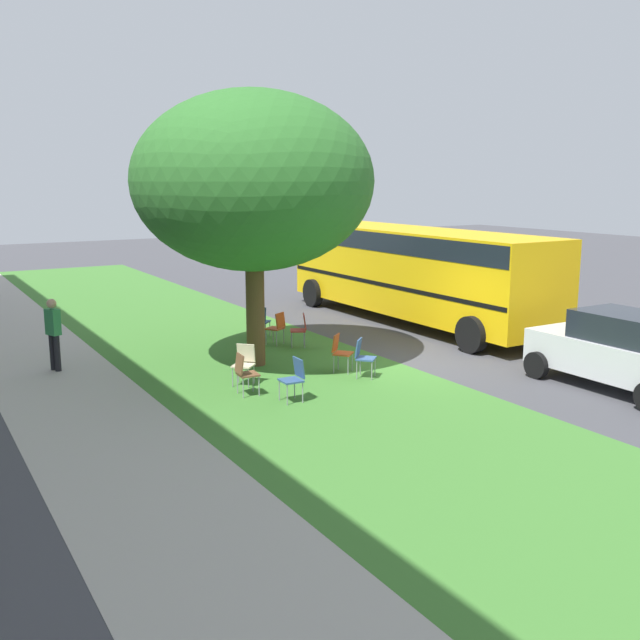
# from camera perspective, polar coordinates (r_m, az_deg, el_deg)

# --- Properties ---
(ground) EXTENTS (80.00, 80.00, 0.00)m
(ground) POSITION_cam_1_polar(r_m,az_deg,el_deg) (17.47, 7.08, -3.42)
(ground) COLOR #424247
(grass_verge) EXTENTS (48.00, 6.00, 0.01)m
(grass_verge) POSITION_cam_1_polar(r_m,az_deg,el_deg) (15.76, -2.18, -4.93)
(grass_verge) COLOR #3D752D
(grass_verge) RESTS_ON ground
(sidewalk_strip) EXTENTS (48.00, 2.80, 0.01)m
(sidewalk_strip) POSITION_cam_1_polar(r_m,az_deg,el_deg) (14.27, -17.99, -7.19)
(sidewalk_strip) COLOR #ADA89E
(sidewalk_strip) RESTS_ON ground
(street_tree) EXTENTS (5.54, 5.54, 6.37)m
(street_tree) POSITION_cam_1_polar(r_m,az_deg,el_deg) (16.70, -5.35, 10.89)
(street_tree) COLOR brown
(street_tree) RESTS_ON ground
(chair_0) EXTENTS (0.59, 0.59, 0.88)m
(chair_0) POSITION_cam_1_polar(r_m,az_deg,el_deg) (20.08, -4.75, 0.05)
(chair_0) COLOR #335184
(chair_0) RESTS_ON ground
(chair_1) EXTENTS (0.56, 0.56, 0.88)m
(chair_1) POSITION_cam_1_polar(r_m,az_deg,el_deg) (18.92, -1.55, -0.60)
(chair_1) COLOR #B7332D
(chair_1) RESTS_ON ground
(chair_2) EXTENTS (0.57, 0.57, 0.88)m
(chair_2) POSITION_cam_1_polar(r_m,az_deg,el_deg) (19.16, -3.44, -0.46)
(chair_2) COLOR #C64C1E
(chair_2) RESTS_ON ground
(chair_3) EXTENTS (0.44, 0.44, 0.88)m
(chair_3) POSITION_cam_1_polar(r_m,az_deg,el_deg) (14.27, -2.07, -4.49)
(chair_3) COLOR #335184
(chair_3) RESTS_ON ground
(chair_4) EXTENTS (0.46, 0.46, 0.88)m
(chair_4) POSITION_cam_1_polar(r_m,az_deg,el_deg) (14.72, -6.03, -4.06)
(chair_4) COLOR brown
(chair_4) RESTS_ON ground
(chair_5) EXTENTS (0.59, 0.59, 0.88)m
(chair_5) POSITION_cam_1_polar(r_m,az_deg,el_deg) (15.50, -6.05, -3.28)
(chair_5) COLOR beige
(chair_5) RESTS_ON ground
(chair_6) EXTENTS (0.59, 0.59, 0.88)m
(chair_6) POSITION_cam_1_polar(r_m,az_deg,el_deg) (16.00, 3.44, -2.79)
(chair_6) COLOR #335184
(chair_6) RESTS_ON ground
(chair_7) EXTENTS (0.59, 0.59, 0.88)m
(chair_7) POSITION_cam_1_polar(r_m,az_deg,el_deg) (16.43, 1.61, -2.40)
(chair_7) COLOR #C64C1E
(chair_7) RESTS_ON ground
(parked_car) EXTENTS (3.70, 1.92, 1.65)m
(parked_car) POSITION_cam_1_polar(r_m,az_deg,el_deg) (16.33, 22.75, -2.21)
(parked_car) COLOR silver
(parked_car) RESTS_ON ground
(school_bus) EXTENTS (10.40, 2.80, 2.88)m
(school_bus) POSITION_cam_1_polar(r_m,az_deg,el_deg) (22.23, 7.49, 4.30)
(school_bus) COLOR yellow
(school_bus) RESTS_ON ground
(pedestrian_0) EXTENTS (0.41, 0.32, 1.69)m
(pedestrian_0) POSITION_cam_1_polar(r_m,az_deg,el_deg) (17.56, -20.46, -0.87)
(pedestrian_0) COLOR black
(pedestrian_0) RESTS_ON ground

